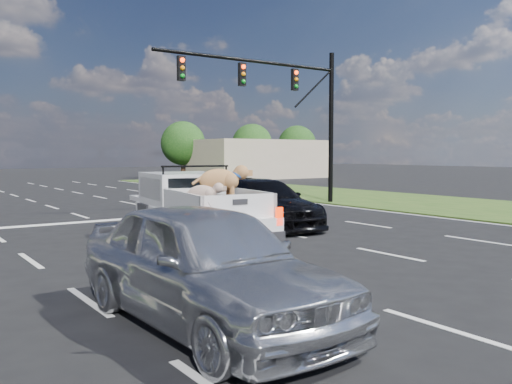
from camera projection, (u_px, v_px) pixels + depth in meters
ground at (334, 263)px, 11.55m from camera, size 160.00×160.00×0.00m
road_markings at (189, 228)px, 16.92m from camera, size 17.75×60.00×0.01m
grass_shoulder_right at (457, 206)px, 23.88m from camera, size 8.00×60.00×0.06m
traffic_signal at (291, 99)px, 23.91m from camera, size 9.11×0.31×7.00m
building_right at (259, 159)px, 51.79m from camera, size 12.00×7.00×3.60m
tree_far_d at (183, 143)px, 51.53m from camera, size 4.20×4.20×5.40m
tree_far_e at (252, 144)px, 56.10m from camera, size 4.20×4.20×5.40m
tree_far_f at (297, 145)px, 59.53m from camera, size 4.20×4.20×5.40m
pickup_truck at (196, 207)px, 14.04m from camera, size 2.71×5.66×2.04m
silver_sedan at (206, 264)px, 7.36m from camera, size 2.13×5.01×1.69m
black_coupe at (264, 203)px, 17.36m from camera, size 2.79×5.43×1.51m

